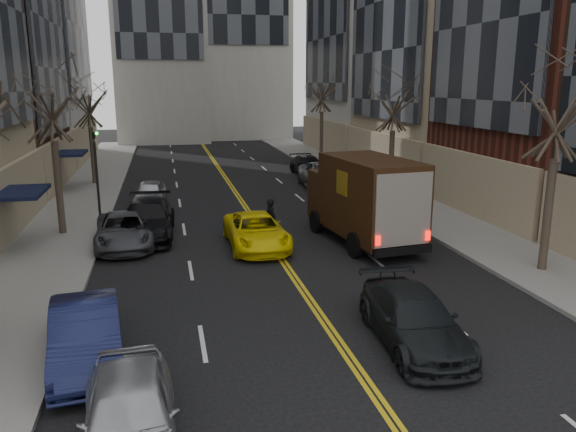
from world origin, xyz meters
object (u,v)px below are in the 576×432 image
object	(u,v)px
ups_truck	(364,200)
taxi	(256,231)
pedestrian	(271,219)
observer_sedan	(414,319)

from	to	relation	value
ups_truck	taxi	distance (m)	4.70
taxi	pedestrian	distance (m)	1.35
observer_sedan	pedestrian	distance (m)	10.79
ups_truck	observer_sedan	xyz separation A→B (m)	(-2.01, -9.33, -1.17)
ups_truck	pedestrian	xyz separation A→B (m)	(-3.72, 1.32, -0.96)
observer_sedan	taxi	world-z (taller)	observer_sedan
ups_truck	pedestrian	world-z (taller)	ups_truck
taxi	pedestrian	bearing A→B (deg)	51.11
taxi	pedestrian	xyz separation A→B (m)	(0.82, 1.04, 0.21)
ups_truck	pedestrian	size ratio (longest dim) A/B	3.87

